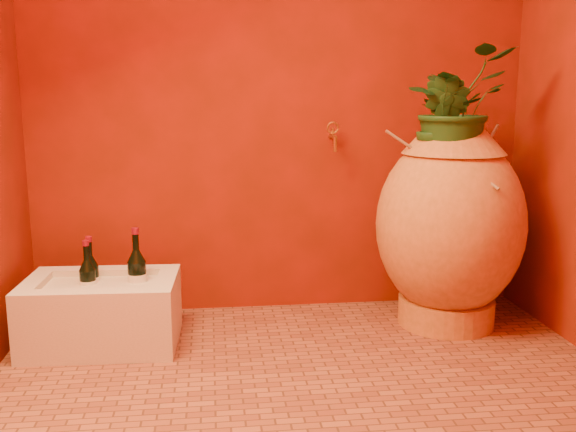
{
  "coord_description": "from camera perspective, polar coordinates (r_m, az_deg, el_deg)",
  "views": [
    {
      "loc": [
        -0.36,
        -2.25,
        1.11
      ],
      "look_at": [
        -0.04,
        0.35,
        0.61
      ],
      "focal_mm": 40.0,
      "sensor_mm": 36.0,
      "label": 1
    }
  ],
  "objects": [
    {
      "name": "floor",
      "position": [
        2.54,
        1.89,
        -15.19
      ],
      "size": [
        2.5,
        2.5,
        0.0
      ],
      "primitive_type": "plane",
      "color": "brown",
      "rests_on": "ground"
    },
    {
      "name": "wall_back",
      "position": [
        3.27,
        -0.72,
        13.27
      ],
      "size": [
        2.5,
        0.02,
        2.5
      ],
      "primitive_type": "cube",
      "color": "#611B05",
      "rests_on": "ground"
    },
    {
      "name": "amphora",
      "position": [
        3.16,
        14.2,
        -0.66
      ],
      "size": [
        0.91,
        0.91,
        1.01
      ],
      "rotation": [
        0.0,
        0.0,
        -0.37
      ],
      "color": "#D2843B",
      "rests_on": "floor"
    },
    {
      "name": "stone_basin",
      "position": [
        3.01,
        -16.18,
        -8.29
      ],
      "size": [
        0.68,
        0.48,
        0.31
      ],
      "rotation": [
        0.0,
        0.0,
        -0.05
      ],
      "color": "beige",
      "rests_on": "floor"
    },
    {
      "name": "wine_bottle_a",
      "position": [
        2.99,
        -13.25,
        -5.32
      ],
      "size": [
        0.09,
        0.09,
        0.35
      ],
      "color": "black",
      "rests_on": "stone_basin"
    },
    {
      "name": "wine_bottle_b",
      "position": [
        3.05,
        -17.11,
        -5.45
      ],
      "size": [
        0.08,
        0.08,
        0.31
      ],
      "color": "black",
      "rests_on": "stone_basin"
    },
    {
      "name": "wine_bottle_c",
      "position": [
        3.01,
        -17.35,
        -5.74
      ],
      "size": [
        0.07,
        0.07,
        0.3
      ],
      "color": "black",
      "rests_on": "stone_basin"
    },
    {
      "name": "wall_tap",
      "position": [
        3.24,
        4.04,
        7.18
      ],
      "size": [
        0.06,
        0.13,
        0.15
      ],
      "color": "#AC7927",
      "rests_on": "wall_back"
    },
    {
      "name": "plant_main",
      "position": [
        3.07,
        14.63,
        9.44
      ],
      "size": [
        0.6,
        0.56,
        0.53
      ],
      "primitive_type": "imported",
      "rotation": [
        0.0,
        0.0,
        0.39
      ],
      "color": "#19461A",
      "rests_on": "amphora"
    },
    {
      "name": "plant_side",
      "position": [
        3.03,
        13.59,
        7.8
      ],
      "size": [
        0.31,
        0.32,
        0.45
      ],
      "primitive_type": "imported",
      "rotation": [
        0.0,
        0.0,
        -0.94
      ],
      "color": "#19461A",
      "rests_on": "amphora"
    }
  ]
}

